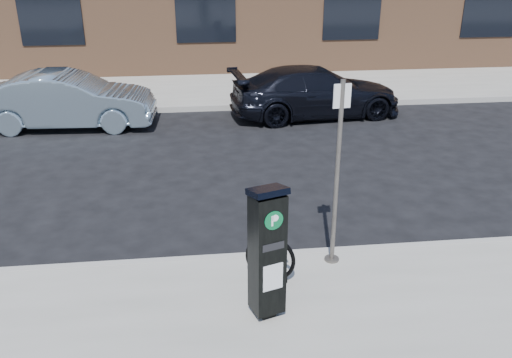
{
  "coord_description": "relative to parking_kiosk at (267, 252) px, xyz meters",
  "views": [
    {
      "loc": [
        -0.48,
        -6.76,
        4.28
      ],
      "look_at": [
        0.36,
        0.5,
        1.12
      ],
      "focal_mm": 38.0,
      "sensor_mm": 36.0,
      "label": 1
    }
  ],
  "objects": [
    {
      "name": "curb_far",
      "position": [
        -0.27,
        9.44,
        -0.96
      ],
      "size": [
        60.0,
        0.12,
        0.16
      ],
      "primitive_type": "cube",
      "color": "#9E9B93",
      "rests_on": "ground"
    },
    {
      "name": "sign_pole",
      "position": [
        1.09,
        1.12,
        0.41
      ],
      "size": [
        0.23,
        0.21,
        2.6
      ],
      "rotation": [
        0.0,
        0.0,
        0.1
      ],
      "color": "#4C4743",
      "rests_on": "sidewalk_near"
    },
    {
      "name": "car_silver",
      "position": [
        -3.92,
        8.36,
        -0.33
      ],
      "size": [
        4.31,
        1.68,
        1.4
      ],
      "primitive_type": "imported",
      "rotation": [
        0.0,
        0.0,
        1.52
      ],
      "color": "#8BA3B1",
      "rests_on": "ground"
    },
    {
      "name": "parking_kiosk",
      "position": [
        0.0,
        0.0,
        0.0
      ],
      "size": [
        0.48,
        0.45,
        1.72
      ],
      "rotation": [
        0.0,
        0.0,
        0.32
      ],
      "color": "black",
      "rests_on": "sidewalk_near"
    },
    {
      "name": "sidewalk_far",
      "position": [
        -0.27,
        15.42,
        -0.96
      ],
      "size": [
        60.0,
        12.0,
        0.15
      ],
      "primitive_type": "cube",
      "color": "gray",
      "rests_on": "ground"
    },
    {
      "name": "curb_near",
      "position": [
        -0.27,
        1.4,
        -0.96
      ],
      "size": [
        60.0,
        0.12,
        0.16
      ],
      "primitive_type": "cube",
      "color": "#9E9B93",
      "rests_on": "ground"
    },
    {
      "name": "car_dark",
      "position": [
        2.48,
        8.63,
        -0.37
      ],
      "size": [
        4.76,
        2.34,
        1.33
      ],
      "primitive_type": "imported",
      "rotation": [
        0.0,
        0.0,
        1.68
      ],
      "color": "black",
      "rests_on": "ground"
    },
    {
      "name": "bike_rack",
      "position": [
        0.14,
        0.72,
        -0.55
      ],
      "size": [
        0.65,
        0.32,
        0.68
      ],
      "rotation": [
        0.0,
        0.0,
        -0.4
      ],
      "color": "black",
      "rests_on": "sidewalk_near"
    },
    {
      "name": "ground",
      "position": [
        -0.27,
        1.42,
        -1.03
      ],
      "size": [
        120.0,
        120.0,
        0.0
      ],
      "primitive_type": "plane",
      "color": "black",
      "rests_on": "ground"
    }
  ]
}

